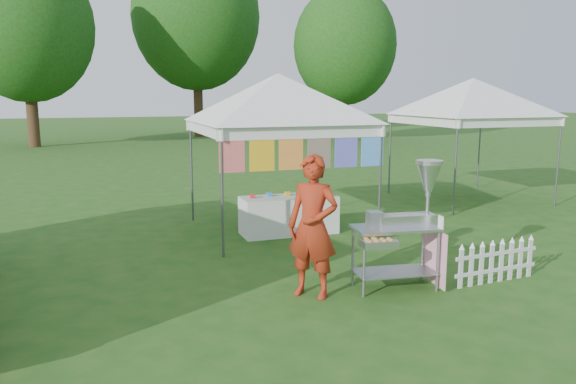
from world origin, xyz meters
name	(u,v)px	position (x,y,z in m)	size (l,w,h in m)	color
ground	(359,288)	(0.00, 0.00, 0.00)	(120.00, 120.00, 0.00)	#1E4D16
canopy_main	(278,74)	(0.00, 3.49, 2.99)	(4.24, 4.24, 3.45)	#59595E
canopy_right	(473,78)	(5.50, 5.00, 2.99)	(4.24, 4.24, 3.45)	#59595E
tree_left	(26,26)	(-6.00, 24.00, 5.83)	(6.40, 6.40, 9.53)	#3A2015
tree_mid	(196,17)	(3.00, 28.00, 7.14)	(7.60, 7.60, 11.52)	#3A2015
tree_right	(345,46)	(10.00, 22.00, 5.18)	(5.60, 5.60, 8.42)	#3A2015
donut_cart	(409,214)	(0.62, -0.20, 1.03)	(1.34, 0.83, 1.75)	gray
vendor	(313,227)	(-0.72, -0.06, 0.93)	(0.68, 0.45, 1.87)	maroon
picket_fence	(496,263)	(1.92, -0.42, 0.29)	(1.44, 0.13, 0.56)	silver
display_table	(289,215)	(0.11, 3.20, 0.36)	(1.80, 0.70, 0.71)	white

